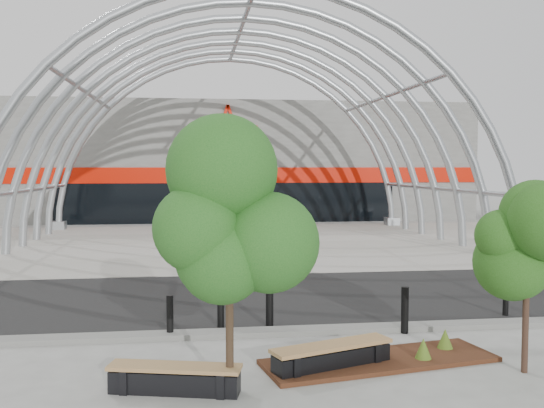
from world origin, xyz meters
TOP-DOWN VIEW (x-y plane):
  - ground at (0.00, 0.00)m, footprint 140.00×140.00m
  - road at (0.00, 3.50)m, footprint 140.00×7.00m
  - forecourt at (0.00, 15.50)m, footprint 60.00×17.00m
  - kerb at (0.00, -0.25)m, footprint 60.00×0.50m
  - arena_building at (0.00, 33.45)m, footprint 34.00×15.24m
  - vault_canopy at (0.00, 15.50)m, footprint 20.80×15.80m
  - planting_bed at (1.15, -2.39)m, footprint 4.61×2.18m
  - street_tree_0 at (-1.68, -3.61)m, footprint 1.74×1.74m
  - street_tree_1 at (3.61, -3.25)m, footprint 1.42×1.42m
  - bench_0 at (-2.57, -3.43)m, footprint 2.22×0.98m
  - bench_1 at (0.22, -2.71)m, footprint 2.37×1.28m
  - bollard_0 at (-2.76, -0.19)m, footprint 0.15×0.15m
  - bollard_1 at (-1.65, 0.41)m, footprint 0.15×0.15m
  - bollard_2 at (-0.54, 0.32)m, footprint 0.17×0.17m
  - bollard_3 at (2.37, -0.51)m, footprint 0.17×0.17m
  - bollard_4 at (5.36, 0.63)m, footprint 0.14×0.14m

SIDE VIEW (x-z plane):
  - ground at x=0.00m, z-range 0.00..0.00m
  - road at x=0.00m, z-range 0.00..0.02m
  - vault_canopy at x=0.00m, z-range -10.16..10.20m
  - forecourt at x=0.00m, z-range 0.00..0.04m
  - kerb at x=0.00m, z-range 0.00..0.12m
  - planting_bed at x=1.15m, z-range -0.12..0.35m
  - bench_0 at x=-2.57m, z-range -0.01..0.45m
  - bench_1 at x=0.22m, z-range -0.01..0.48m
  - bollard_4 at x=5.36m, z-range 0.00..0.86m
  - bollard_0 at x=-2.76m, z-range 0.00..0.92m
  - bollard_1 at x=-1.65m, z-range 0.00..0.97m
  - bollard_3 at x=2.37m, z-range 0.00..1.03m
  - bollard_2 at x=-0.54m, z-range 0.00..1.09m
  - street_tree_1 at x=3.61m, z-range 0.73..4.08m
  - street_tree_0 at x=-1.68m, z-range 0.87..4.83m
  - arena_building at x=0.00m, z-range -0.01..7.99m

